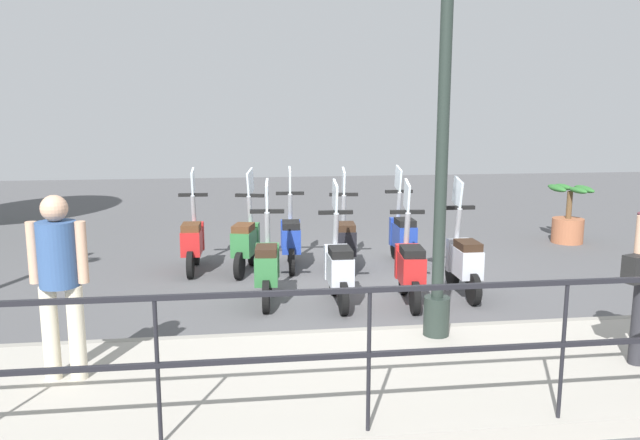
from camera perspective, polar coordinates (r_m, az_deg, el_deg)
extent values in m
plane|color=#4C4C4F|center=(8.77, 3.43, -5.95)|extent=(28.00, 28.00, 0.00)
cube|color=#A39E93|center=(5.82, 9.54, -13.90)|extent=(2.20, 20.00, 0.15)
cube|color=gray|center=(6.75, 6.92, -10.35)|extent=(0.10, 20.00, 0.15)
cube|color=black|center=(4.55, 13.63, -5.88)|extent=(0.04, 16.00, 0.04)
cube|color=black|center=(4.70, 13.39, -11.43)|extent=(0.04, 16.00, 0.04)
cylinder|color=black|center=(5.01, 21.31, -11.11)|extent=(0.03, 0.03, 1.05)
cylinder|color=black|center=(4.52, 4.48, -12.77)|extent=(0.03, 0.03, 1.05)
cylinder|color=black|center=(4.47, -14.61, -13.35)|extent=(0.03, 0.03, 1.05)
cylinder|color=#232D28|center=(6.53, 10.60, -8.61)|extent=(0.26, 0.26, 0.40)
cylinder|color=#232D28|center=(6.20, 11.12, 6.62)|extent=(0.12, 0.12, 3.84)
cylinder|color=#28282D|center=(6.35, 27.18, -8.17)|extent=(0.14, 0.14, 0.82)
cylinder|color=tan|center=(6.10, 27.21, -2.06)|extent=(0.09, 0.09, 0.52)
cube|color=black|center=(6.07, 27.12, -3.96)|extent=(0.23, 0.31, 0.24)
cylinder|color=beige|center=(5.83, -23.42, -9.46)|extent=(0.14, 0.14, 0.82)
cylinder|color=beige|center=(5.75, -21.35, -9.58)|extent=(0.14, 0.14, 0.82)
cylinder|color=#335184|center=(5.60, -22.86, -2.90)|extent=(0.35, 0.35, 0.55)
sphere|color=tan|center=(5.53, -23.14, 0.99)|extent=(0.22, 0.22, 0.22)
cylinder|color=tan|center=(5.68, -24.76, -2.72)|extent=(0.09, 0.09, 0.52)
cylinder|color=tan|center=(5.53, -20.94, -2.77)|extent=(0.09, 0.09, 0.52)
cylinder|color=#9E5B3D|center=(12.29, 21.69, -0.90)|extent=(0.56, 0.56, 0.45)
cylinder|color=brown|center=(12.21, 21.83, 1.29)|extent=(0.10, 0.10, 0.50)
ellipsoid|color=#2D6B2D|center=(12.39, 21.37, 2.84)|extent=(0.56, 0.16, 0.10)
ellipsoid|color=#2D6B2D|center=(11.96, 22.51, 2.52)|extent=(0.56, 0.16, 0.10)
ellipsoid|color=#2D6B2D|center=(12.05, 20.89, 2.68)|extent=(0.56, 0.16, 0.10)
ellipsoid|color=#2D6B2D|center=(12.30, 22.94, 2.68)|extent=(0.56, 0.16, 0.10)
ellipsoid|color=#2D6B2D|center=(12.24, 20.78, 2.80)|extent=(0.56, 0.16, 0.10)
ellipsoid|color=#2D6B2D|center=(12.11, 23.08, 2.57)|extent=(0.56, 0.16, 0.10)
cylinder|color=black|center=(8.83, 12.00, -4.70)|extent=(0.40, 0.09, 0.40)
cylinder|color=black|center=(8.08, 13.85, -6.19)|extent=(0.40, 0.09, 0.40)
cube|color=#B7BCC6|center=(8.30, 13.15, -3.70)|extent=(0.61, 0.29, 0.36)
cube|color=#B7BCC6|center=(8.56, 12.51, -3.12)|extent=(0.13, 0.30, 0.44)
cube|color=black|center=(8.19, 13.38, -2.26)|extent=(0.40, 0.27, 0.10)
cylinder|color=gray|center=(8.55, 12.48, -0.71)|extent=(0.18, 0.07, 0.55)
cube|color=black|center=(8.50, 12.55, 1.11)|extent=(0.07, 0.44, 0.05)
cube|color=silver|center=(8.53, 12.47, 2.50)|extent=(0.39, 0.04, 0.42)
cylinder|color=black|center=(8.38, 7.66, -5.38)|extent=(0.41, 0.12, 0.40)
cylinder|color=black|center=(7.59, 8.68, -7.06)|extent=(0.41, 0.12, 0.40)
cube|color=#B21E1E|center=(7.83, 8.30, -4.39)|extent=(0.62, 0.34, 0.36)
cube|color=#B21E1E|center=(8.10, 7.95, -3.74)|extent=(0.15, 0.31, 0.44)
cube|color=black|center=(7.71, 8.43, -2.86)|extent=(0.42, 0.30, 0.10)
cylinder|color=gray|center=(8.08, 7.94, -1.19)|extent=(0.19, 0.09, 0.55)
cube|color=black|center=(8.03, 7.99, 0.73)|extent=(0.10, 0.44, 0.05)
cube|color=silver|center=(8.06, 7.95, 2.21)|extent=(0.39, 0.07, 0.42)
cylinder|color=black|center=(8.27, 1.26, -5.49)|extent=(0.40, 0.08, 0.40)
cylinder|color=black|center=(7.48, 2.16, -7.20)|extent=(0.40, 0.08, 0.40)
cube|color=#B7BCC6|center=(7.72, 1.79, -4.49)|extent=(0.60, 0.29, 0.36)
cube|color=#B7BCC6|center=(7.99, 1.48, -3.83)|extent=(0.12, 0.30, 0.44)
cube|color=black|center=(7.60, 1.88, -2.94)|extent=(0.40, 0.26, 0.10)
cylinder|color=gray|center=(7.97, 1.43, -1.25)|extent=(0.18, 0.07, 0.55)
cube|color=black|center=(7.92, 1.44, 0.70)|extent=(0.06, 0.44, 0.05)
cube|color=silver|center=(7.95, 1.38, 2.20)|extent=(0.39, 0.03, 0.42)
cylinder|color=black|center=(8.38, -4.72, -5.32)|extent=(0.41, 0.11, 0.40)
cylinder|color=black|center=(7.58, -4.96, -7.00)|extent=(0.41, 0.11, 0.40)
cube|color=#2D6B38|center=(7.82, -4.89, -4.33)|extent=(0.62, 0.33, 0.36)
cube|color=#2D6B38|center=(8.10, -4.81, -3.67)|extent=(0.15, 0.31, 0.44)
cube|color=black|center=(7.70, -4.93, -2.80)|extent=(0.42, 0.29, 0.10)
cylinder|color=gray|center=(8.08, -4.83, -1.13)|extent=(0.19, 0.09, 0.55)
cube|color=black|center=(8.03, -4.86, 0.80)|extent=(0.10, 0.44, 0.05)
cube|color=silver|center=(8.06, -4.86, 2.27)|extent=(0.39, 0.06, 0.42)
cylinder|color=black|center=(10.29, 6.91, -2.43)|extent=(0.40, 0.08, 0.40)
cylinder|color=black|center=(9.51, 8.11, -3.50)|extent=(0.40, 0.08, 0.40)
cube|color=navy|center=(9.76, 7.65, -1.46)|extent=(0.60, 0.28, 0.36)
cube|color=navy|center=(10.03, 7.23, -1.01)|extent=(0.12, 0.30, 0.44)
cube|color=black|center=(9.65, 7.79, -0.20)|extent=(0.40, 0.26, 0.10)
cylinder|color=gray|center=(10.03, 7.20, 1.04)|extent=(0.18, 0.07, 0.55)
cube|color=black|center=(9.99, 7.23, 2.60)|extent=(0.06, 0.44, 0.05)
cube|color=silver|center=(10.02, 7.17, 3.78)|extent=(0.39, 0.03, 0.42)
cylinder|color=black|center=(9.88, 2.07, -2.89)|extent=(0.41, 0.11, 0.40)
cylinder|color=black|center=(9.08, 2.50, -4.07)|extent=(0.41, 0.11, 0.40)
cube|color=black|center=(9.34, 2.33, -1.91)|extent=(0.62, 0.33, 0.36)
cube|color=black|center=(9.62, 2.19, -1.43)|extent=(0.14, 0.31, 0.44)
cube|color=black|center=(9.22, 2.38, -0.60)|extent=(0.42, 0.29, 0.10)
cylinder|color=gray|center=(9.61, 2.17, 0.72)|extent=(0.19, 0.09, 0.55)
cube|color=black|center=(9.57, 2.18, 2.34)|extent=(0.10, 0.44, 0.05)
cube|color=silver|center=(9.60, 2.16, 3.57)|extent=(0.39, 0.06, 0.42)
cylinder|color=black|center=(10.02, -2.74, -2.71)|extent=(0.40, 0.10, 0.40)
cylinder|color=black|center=(9.22, -2.60, -3.86)|extent=(0.40, 0.10, 0.40)
cube|color=navy|center=(9.48, -2.67, -1.73)|extent=(0.61, 0.31, 0.36)
cube|color=navy|center=(9.76, -2.72, -1.26)|extent=(0.14, 0.31, 0.44)
cube|color=black|center=(9.36, -2.67, -0.44)|extent=(0.41, 0.28, 0.10)
cylinder|color=gray|center=(9.75, -2.75, 0.85)|extent=(0.19, 0.08, 0.55)
cube|color=black|center=(9.71, -2.76, 2.45)|extent=(0.08, 0.44, 0.05)
cube|color=silver|center=(9.74, -2.78, 3.67)|extent=(0.39, 0.05, 0.42)
cylinder|color=black|center=(9.84, -6.14, -3.00)|extent=(0.41, 0.18, 0.40)
cylinder|color=black|center=(9.06, -7.38, -4.19)|extent=(0.41, 0.18, 0.40)
cube|color=#2D6B38|center=(9.30, -6.90, -2.02)|extent=(0.65, 0.43, 0.36)
cube|color=#2D6B38|center=(9.57, -6.47, -1.54)|extent=(0.19, 0.32, 0.44)
cube|color=#4C2D19|center=(9.19, -7.03, -0.71)|extent=(0.45, 0.35, 0.10)
cylinder|color=gray|center=(9.56, -6.42, 0.62)|extent=(0.19, 0.11, 0.55)
cube|color=black|center=(9.52, -6.46, 2.25)|extent=(0.17, 0.44, 0.05)
cube|color=silver|center=(9.56, -6.39, 3.48)|extent=(0.38, 0.13, 0.42)
cylinder|color=black|center=(10.03, -11.25, -2.88)|extent=(0.40, 0.09, 0.40)
cylinder|color=black|center=(9.23, -11.77, -4.05)|extent=(0.40, 0.09, 0.40)
cube|color=#B21E1E|center=(9.49, -11.61, -1.92)|extent=(0.61, 0.30, 0.36)
cube|color=#B21E1E|center=(9.76, -11.44, -1.45)|extent=(0.13, 0.30, 0.44)
cube|color=#4C2D19|center=(9.37, -11.71, -0.63)|extent=(0.41, 0.27, 0.10)
cylinder|color=gray|center=(9.76, -11.47, 0.67)|extent=(0.19, 0.08, 0.55)
cube|color=black|center=(9.72, -11.53, 2.26)|extent=(0.08, 0.44, 0.05)
cube|color=silver|center=(9.75, -11.54, 3.48)|extent=(0.39, 0.04, 0.42)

